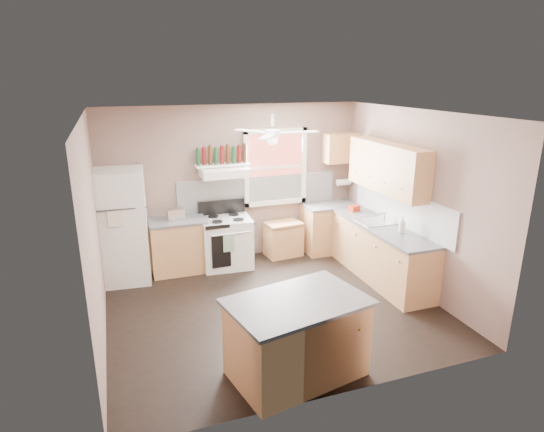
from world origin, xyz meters
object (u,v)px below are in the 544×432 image
object	(u,v)px
refrigerator	(122,226)
island	(297,339)
cart	(283,239)
stove	(227,242)
toaster	(176,214)

from	to	relation	value
refrigerator	island	bearing A→B (deg)	-57.48
refrigerator	cart	world-z (taller)	refrigerator
island	stove	bearing A→B (deg)	78.30
toaster	cart	world-z (taller)	toaster
stove	cart	bearing A→B (deg)	11.53
refrigerator	island	distance (m)	3.60
refrigerator	stove	distance (m)	1.73
cart	refrigerator	bearing A→B (deg)	176.94
cart	island	xyz separation A→B (m)	(-1.10, -3.29, 0.12)
refrigerator	toaster	xyz separation A→B (m)	(0.85, 0.08, 0.09)
refrigerator	toaster	distance (m)	0.85
island	refrigerator	bearing A→B (deg)	106.01
island	toaster	bearing A→B (deg)	92.41
refrigerator	cart	xyz separation A→B (m)	(2.75, 0.12, -0.58)
toaster	stove	size ratio (longest dim) A/B	0.33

